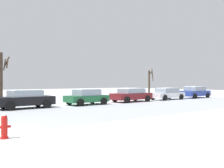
% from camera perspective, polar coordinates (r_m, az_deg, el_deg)
% --- Properties ---
extents(fire_hydrant, '(0.44, 0.30, 0.90)m').
position_cam_1_polar(fire_hydrant, '(10.11, -22.95, -8.68)').
color(fire_hydrant, red).
rests_on(fire_hydrant, ground).
extents(parked_car_black, '(4.32, 2.13, 1.46)m').
position_cam_1_polar(parked_car_black, '(20.93, -18.82, -3.16)').
color(parked_car_black, black).
rests_on(parked_car_black, ground).
extents(parked_car_green, '(3.88, 2.17, 1.44)m').
position_cam_1_polar(parked_car_green, '(23.15, -5.70, -2.84)').
color(parked_car_green, '#1E6038').
rests_on(parked_car_green, ground).
extents(parked_car_maroon, '(4.53, 2.17, 1.42)m').
position_cam_1_polar(parked_car_maroon, '(26.50, 4.37, -2.42)').
color(parked_car_maroon, maroon).
rests_on(parked_car_maroon, ground).
extents(parked_car_white, '(4.62, 2.08, 1.39)m').
position_cam_1_polar(parked_car_white, '(30.37, 12.24, -2.11)').
color(parked_car_white, white).
rests_on(parked_car_white, ground).
extents(parked_car_blue, '(4.56, 2.23, 1.50)m').
position_cam_1_polar(parked_car_blue, '(34.77, 18.04, -1.71)').
color(parked_car_blue, '#283D93').
rests_on(parked_car_blue, ground).
extents(tree_far_right, '(1.56, 1.57, 5.27)m').
position_cam_1_polar(tree_far_right, '(24.60, -23.73, 1.86)').
color(tree_far_right, '#423326').
rests_on(tree_far_right, ground).
extents(tree_far_left, '(0.92, 1.10, 3.80)m').
position_cam_1_polar(tree_far_left, '(33.80, 8.38, 0.26)').
color(tree_far_left, '#423326').
rests_on(tree_far_left, ground).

